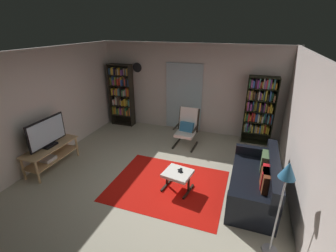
% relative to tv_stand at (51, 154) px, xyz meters
% --- Properties ---
extents(ground_plane, '(7.02, 7.02, 0.00)m').
position_rel_tv_stand_xyz_m(ground_plane, '(2.37, 0.25, -0.35)').
color(ground_plane, '#B3AC96').
extents(wall_back, '(5.60, 0.06, 2.60)m').
position_rel_tv_stand_xyz_m(wall_back, '(2.37, 3.15, 0.95)').
color(wall_back, beige).
rests_on(wall_back, ground).
extents(wall_left, '(0.06, 6.00, 2.60)m').
position_rel_tv_stand_xyz_m(wall_left, '(-0.33, 0.25, 0.95)').
color(wall_left, beige).
rests_on(wall_left, ground).
extents(wall_right, '(0.06, 6.00, 2.60)m').
position_rel_tv_stand_xyz_m(wall_right, '(5.07, 0.25, 0.95)').
color(wall_right, beige).
rests_on(wall_right, ground).
extents(glass_door_panel, '(1.10, 0.01, 2.00)m').
position_rel_tv_stand_xyz_m(glass_door_panel, '(2.24, 3.09, 0.70)').
color(glass_door_panel, silver).
extents(area_rug, '(2.29, 1.84, 0.01)m').
position_rel_tv_stand_xyz_m(area_rug, '(2.74, 0.23, -0.35)').
color(area_rug, red).
rests_on(area_rug, ground).
extents(tv_stand, '(0.50, 1.31, 0.53)m').
position_rel_tv_stand_xyz_m(tv_stand, '(0.00, 0.00, 0.00)').
color(tv_stand, tan).
rests_on(tv_stand, ground).
extents(television, '(0.20, 1.00, 0.66)m').
position_rel_tv_stand_xyz_m(television, '(0.00, 0.02, 0.50)').
color(television, black).
rests_on(television, tv_stand).
extents(bookshelf_near_tv, '(0.74, 0.30, 1.96)m').
position_rel_tv_stand_xyz_m(bookshelf_near_tv, '(0.25, 2.88, 0.69)').
color(bookshelf_near_tv, black).
rests_on(bookshelf_near_tv, ground).
extents(bookshelf_near_sofa, '(0.76, 0.30, 1.85)m').
position_rel_tv_stand_xyz_m(bookshelf_near_sofa, '(4.38, 2.93, 0.65)').
color(bookshelf_near_sofa, black).
rests_on(bookshelf_near_sofa, ground).
extents(leather_sofa, '(0.81, 1.88, 0.81)m').
position_rel_tv_stand_xyz_m(leather_sofa, '(4.43, 0.51, -0.05)').
color(leather_sofa, black).
rests_on(leather_sofa, ground).
extents(lounge_armchair, '(0.58, 0.67, 1.02)m').
position_rel_tv_stand_xyz_m(lounge_armchair, '(2.62, 2.14, 0.18)').
color(lounge_armchair, black).
rests_on(lounge_armchair, ground).
extents(ottoman, '(0.59, 0.55, 0.40)m').
position_rel_tv_stand_xyz_m(ottoman, '(2.97, 0.20, -0.02)').
color(ottoman, white).
rests_on(ottoman, ground).
extents(tv_remote, '(0.05, 0.15, 0.02)m').
position_rel_tv_stand_xyz_m(tv_remote, '(3.00, 0.27, 0.05)').
color(tv_remote, black).
rests_on(tv_remote, ottoman).
extents(cell_phone, '(0.14, 0.15, 0.01)m').
position_rel_tv_stand_xyz_m(cell_phone, '(3.01, 0.24, 0.05)').
color(cell_phone, black).
rests_on(cell_phone, ottoman).
extents(floor_lamp_by_sofa, '(0.22, 0.22, 1.51)m').
position_rel_tv_stand_xyz_m(floor_lamp_by_sofa, '(4.66, -0.71, 0.88)').
color(floor_lamp_by_sofa, '#A5A5AD').
rests_on(floor_lamp_by_sofa, ground).
extents(wall_clock, '(0.29, 0.03, 0.29)m').
position_rel_tv_stand_xyz_m(wall_clock, '(0.74, 3.08, 1.50)').
color(wall_clock, silver).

